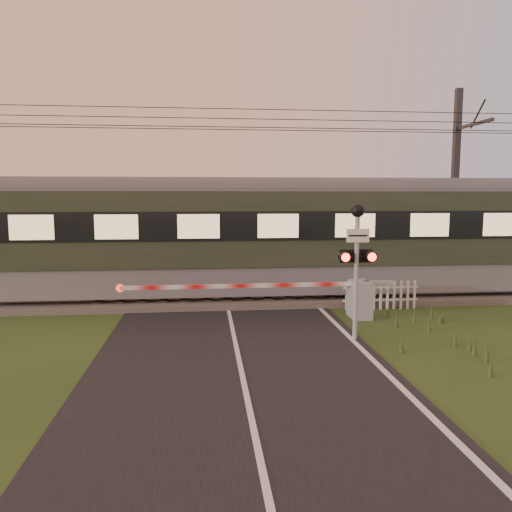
{
  "coord_description": "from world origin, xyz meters",
  "views": [
    {
      "loc": [
        -0.67,
        -9.58,
        3.39
      ],
      "look_at": [
        0.65,
        3.2,
        1.83
      ],
      "focal_mm": 35.0,
      "sensor_mm": 36.0,
      "label": 1
    }
  ],
  "objects": [
    {
      "name": "catenary_mast",
      "position": [
        8.88,
        8.73,
        3.83
      ],
      "size": [
        0.23,
        2.47,
        7.38
      ],
      "color": "#2D2D30",
      "rests_on": "ground"
    },
    {
      "name": "road",
      "position": [
        0.02,
        -0.23,
        0.01
      ],
      "size": [
        6.0,
        140.0,
        0.03
      ],
      "color": "black",
      "rests_on": "ground"
    },
    {
      "name": "overhead_wires",
      "position": [
        0.0,
        6.5,
        5.72
      ],
      "size": [
        120.0,
        0.62,
        0.62
      ],
      "color": "black",
      "rests_on": "ground"
    },
    {
      "name": "crossing_signal",
      "position": [
        2.83,
        1.6,
        2.2
      ],
      "size": [
        0.82,
        0.35,
        3.2
      ],
      "color": "gray",
      "rests_on": "ground"
    },
    {
      "name": "track_bed",
      "position": [
        0.0,
        6.5,
        0.07
      ],
      "size": [
        140.0,
        3.4,
        0.39
      ],
      "color": "#47423D",
      "rests_on": "ground"
    },
    {
      "name": "boom_gate",
      "position": [
        3.17,
        3.69,
        0.59
      ],
      "size": [
        7.58,
        0.8,
        1.06
      ],
      "color": "gray",
      "rests_on": "ground"
    },
    {
      "name": "picket_fence",
      "position": [
        4.54,
        4.6,
        0.43
      ],
      "size": [
        2.3,
        0.07,
        0.86
      ],
      "color": "silver",
      "rests_on": "ground"
    },
    {
      "name": "ground",
      "position": [
        0.0,
        0.0,
        0.0
      ],
      "size": [
        160.0,
        160.0,
        0.0
      ],
      "primitive_type": "plane",
      "color": "#283D17",
      "rests_on": "ground"
    }
  ]
}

